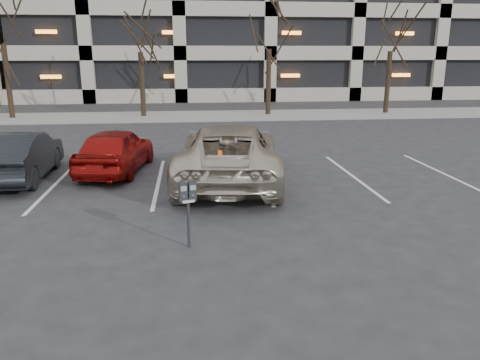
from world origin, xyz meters
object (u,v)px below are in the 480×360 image
Objects in this scene: parking_meter at (188,198)px; car_dark at (20,156)px; tree_d at (394,11)px; suv_silver at (229,153)px; tree_b at (138,9)px; tree_c at (270,6)px; car_red at (116,150)px.

car_dark is (-4.70, 5.38, -0.27)m from parking_meter.
tree_d reaches higher than car_dark.
suv_silver is at bearing 169.41° from car_dark.
tree_b is 15.17m from suv_silver.
tree_b is at bearing 180.00° from tree_d.
car_dark is (-16.27, -13.02, -5.09)m from tree_d.
parking_meter is 0.21× the size of suv_silver.
car_dark is (-9.27, -13.02, -5.27)m from tree_c.
suv_silver reaches higher than car_red.
tree_b is 6.32× the size of parking_meter.
parking_meter is at bearing 118.67° from car_red.
parking_meter is 0.30× the size of car_dark.
car_red is at bearing -88.70° from tree_b.
tree_c is at bearing 180.00° from tree_d.
suv_silver is at bearing -103.90° from tree_c.
car_red is (-6.72, -12.42, -5.28)m from tree_c.
car_dark reaches higher than parking_meter.
suv_silver is (3.56, -13.92, -4.90)m from tree_b.
suv_silver is at bearing 164.38° from car_red.
suv_silver is (-3.44, -13.92, -5.15)m from tree_c.
tree_c is 1.03× the size of tree_d.
tree_c is 7.00m from tree_d.
tree_c reaches higher than parking_meter.
tree_b reaches higher than car_dark.
tree_c is at bearing -109.51° from car_red.
tree_d is 1.93× the size of car_dark.
parking_meter is 6.35m from car_red.
suv_silver is 1.46× the size of car_dark.
car_dark is at bearing -125.46° from tree_c.
suv_silver reaches higher than car_dark.
tree_c is 15.08m from car_red.
parking_meter is (-11.57, -18.40, -4.82)m from tree_d.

